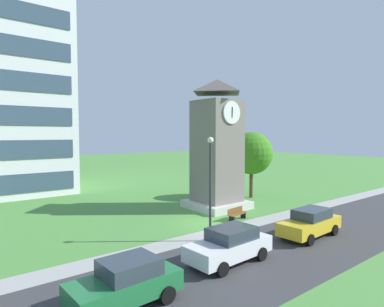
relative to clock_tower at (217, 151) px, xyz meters
name	(u,v)px	position (x,y,z in m)	size (l,w,h in m)	color
ground_plane	(208,223)	(-3.76, -3.14, -4.84)	(160.00, 160.00, 0.00)	#4C893D
street_asphalt	(284,248)	(-3.76, -9.55, -4.84)	(120.00, 7.20, 0.01)	#38383A
kerb_strip	(228,230)	(-3.76, -5.15, -4.84)	(120.00, 1.60, 0.01)	#9E9E99
clock_tower	(217,151)	(0.00, 0.00, 0.00)	(4.46, 4.46, 10.81)	slate
park_bench	(237,214)	(-1.50, -3.81, -4.38)	(1.85, 0.75, 0.88)	brown
street_lamp	(210,177)	(-6.14, -6.11, -1.08)	(0.36, 0.36, 6.09)	#333338
tree_by_building	(251,153)	(5.76, 1.25, -0.47)	(4.16, 4.16, 6.47)	#513823
parked_car_green	(126,282)	(-13.35, -9.62, -3.98)	(4.13, 2.15, 1.69)	#1E6B38
parked_car_white	(230,245)	(-7.50, -9.08, -3.98)	(4.58, 2.20, 1.69)	silver
parked_car_yellow	(310,223)	(-0.83, -9.30, -3.98)	(4.72, 2.08, 1.69)	gold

